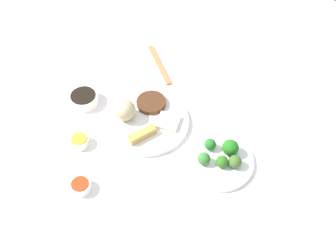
% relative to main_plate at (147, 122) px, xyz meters
% --- Properties ---
extents(tabletop, '(2.20, 2.20, 0.02)m').
position_rel_main_plate_xyz_m(tabletop, '(0.00, 0.02, -0.02)').
color(tabletop, white).
rests_on(tabletop, ground).
extents(main_plate, '(0.28, 0.28, 0.02)m').
position_rel_main_plate_xyz_m(main_plate, '(0.00, 0.00, 0.00)').
color(main_plate, white).
rests_on(main_plate, tabletop).
extents(rice_scoop, '(0.07, 0.07, 0.07)m').
position_rel_main_plate_xyz_m(rice_scoop, '(-0.06, -0.04, 0.04)').
color(rice_scoop, tan).
rests_on(rice_scoop, main_plate).
extents(spring_roll, '(0.05, 0.10, 0.03)m').
position_rel_main_plate_xyz_m(spring_roll, '(0.04, -0.06, 0.02)').
color(spring_roll, gold).
rests_on(spring_roll, main_plate).
extents(crab_rangoon_wonton, '(0.09, 0.09, 0.01)m').
position_rel_main_plate_xyz_m(crab_rangoon_wonton, '(0.06, 0.04, 0.01)').
color(crab_rangoon_wonton, beige).
rests_on(crab_rangoon_wonton, main_plate).
extents(stir_fry_heap, '(0.10, 0.10, 0.02)m').
position_rel_main_plate_xyz_m(stir_fry_heap, '(-0.04, 0.06, 0.02)').
color(stir_fry_heap, '#4A2A18').
rests_on(stir_fry_heap, main_plate).
extents(broccoli_plate, '(0.22, 0.22, 0.01)m').
position_rel_main_plate_xyz_m(broccoli_plate, '(0.28, 0.03, -0.00)').
color(broccoli_plate, white).
rests_on(broccoli_plate, tabletop).
extents(broccoli_floret_0, '(0.05, 0.05, 0.05)m').
position_rel_main_plate_xyz_m(broccoli_floret_0, '(0.29, 0.07, 0.03)').
color(broccoli_floret_0, '#206C1A').
rests_on(broccoli_floret_0, broccoli_plate).
extents(broccoli_floret_1, '(0.04, 0.04, 0.04)m').
position_rel_main_plate_xyz_m(broccoli_floret_1, '(0.29, 0.02, 0.02)').
color(broccoli_floret_1, '#2C671B').
rests_on(broccoli_floret_1, broccoli_plate).
extents(broccoli_floret_2, '(0.04, 0.04, 0.04)m').
position_rel_main_plate_xyz_m(broccoli_floret_2, '(0.25, -0.01, 0.03)').
color(broccoli_floret_2, '#34742F').
rests_on(broccoli_floret_2, broccoli_plate).
extents(broccoli_floret_3, '(0.04, 0.04, 0.04)m').
position_rel_main_plate_xyz_m(broccoli_floret_3, '(0.32, 0.04, 0.03)').
color(broccoli_floret_3, '#3C622A').
rests_on(broccoli_floret_3, broccoli_plate).
extents(broccoli_floret_4, '(0.04, 0.04, 0.04)m').
position_rel_main_plate_xyz_m(broccoli_floret_4, '(0.23, 0.04, 0.02)').
color(broccoli_floret_4, '#226F24').
rests_on(broccoli_floret_4, broccoli_plate).
extents(soy_sauce_bowl, '(0.11, 0.11, 0.03)m').
position_rel_main_plate_xyz_m(soy_sauce_bowl, '(-0.24, -0.07, 0.01)').
color(soy_sauce_bowl, white).
rests_on(soy_sauce_bowl, tabletop).
extents(soy_sauce_bowl_liquid, '(0.09, 0.09, 0.00)m').
position_rel_main_plate_xyz_m(soy_sauce_bowl_liquid, '(-0.24, -0.07, 0.03)').
color(soy_sauce_bowl_liquid, black).
rests_on(soy_sauce_bowl_liquid, soy_sauce_bowl).
extents(sauce_ramekin_hot_mustard, '(0.06, 0.06, 0.03)m').
position_rel_main_plate_xyz_m(sauce_ramekin_hot_mustard, '(-0.11, -0.21, 0.01)').
color(sauce_ramekin_hot_mustard, white).
rests_on(sauce_ramekin_hot_mustard, tabletop).
extents(sauce_ramekin_hot_mustard_liquid, '(0.05, 0.05, 0.00)m').
position_rel_main_plate_xyz_m(sauce_ramekin_hot_mustard_liquid, '(-0.11, -0.21, 0.02)').
color(sauce_ramekin_hot_mustard_liquid, yellow).
rests_on(sauce_ramekin_hot_mustard_liquid, sauce_ramekin_hot_mustard).
extents(sauce_ramekin_sweet_and_sour, '(0.06, 0.06, 0.03)m').
position_rel_main_plate_xyz_m(sauce_ramekin_sweet_and_sour, '(0.02, -0.31, 0.01)').
color(sauce_ramekin_sweet_and_sour, white).
rests_on(sauce_ramekin_sweet_and_sour, tabletop).
extents(sauce_ramekin_sweet_and_sour_liquid, '(0.05, 0.05, 0.00)m').
position_rel_main_plate_xyz_m(sauce_ramekin_sweet_and_sour_liquid, '(0.02, -0.31, 0.02)').
color(sauce_ramekin_sweet_and_sour_liquid, red).
rests_on(sauce_ramekin_sweet_and_sour_liquid, sauce_ramekin_sweet_and_sour).
extents(chopsticks_pair, '(0.21, 0.14, 0.01)m').
position_rel_main_plate_xyz_m(chopsticks_pair, '(-0.16, 0.25, -0.00)').
color(chopsticks_pair, '#A37544').
rests_on(chopsticks_pair, tabletop).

